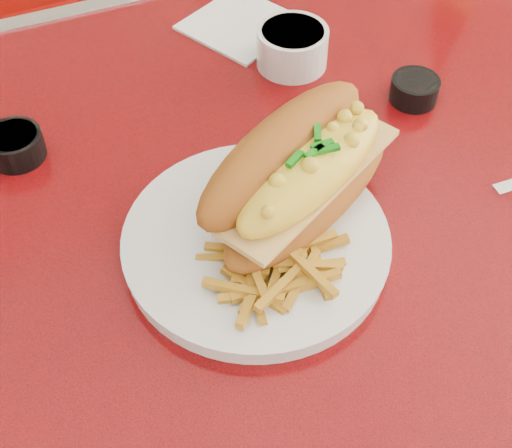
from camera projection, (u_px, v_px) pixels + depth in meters
name	position (u px, v px, depth m)	size (l,w,h in m)	color
ground	(312.00, 430.00, 1.41)	(8.00, 8.00, 0.00)	beige
diner_table	(340.00, 234.00, 0.95)	(1.23, 0.83, 0.77)	red
booth_bench_far	(169.00, 78.00, 1.68)	(1.20, 0.51, 0.90)	maroon
dinner_plate	(256.00, 243.00, 0.72)	(0.32, 0.32, 0.02)	silver
mac_hoagie	(301.00, 171.00, 0.71)	(0.28, 0.22, 0.11)	#9B5319
fries_pile	(281.00, 259.00, 0.68)	(0.11, 0.10, 0.03)	gold
fork	(276.00, 184.00, 0.76)	(0.02, 0.14, 0.00)	silver
gravy_ramekin	(292.00, 46.00, 0.91)	(0.12, 0.12, 0.05)	silver
sauce_cup_left	(15.00, 144.00, 0.80)	(0.07, 0.07, 0.03)	black
sauce_cup_right	(415.00, 89.00, 0.87)	(0.06, 0.06, 0.03)	black
paper_napkin	(241.00, 24.00, 0.98)	(0.13, 0.13, 0.00)	white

